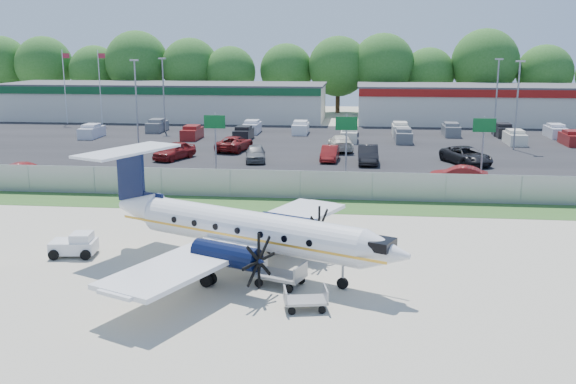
# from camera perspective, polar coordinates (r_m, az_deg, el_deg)

# --- Properties ---
(ground) EXTENTS (170.00, 170.00, 0.00)m
(ground) POSITION_cam_1_polar(r_m,az_deg,el_deg) (31.73, -1.17, -6.46)
(ground) COLOR #B6B09A
(ground) RESTS_ON ground
(grass_verge) EXTENTS (170.00, 4.00, 0.02)m
(grass_verge) POSITION_cam_1_polar(r_m,az_deg,el_deg) (43.16, 0.86, -1.20)
(grass_verge) COLOR #2D561E
(grass_verge) RESTS_ON ground
(access_road) EXTENTS (170.00, 8.00, 0.02)m
(access_road) POSITION_cam_1_polar(r_m,az_deg,el_deg) (49.95, 1.60, 0.74)
(access_road) COLOR black
(access_road) RESTS_ON ground
(parking_lot) EXTENTS (170.00, 32.00, 0.02)m
(parking_lot) POSITION_cam_1_polar(r_m,az_deg,el_deg) (70.58, 2.98, 4.30)
(parking_lot) COLOR black
(parking_lot) RESTS_ON ground
(perimeter_fence) EXTENTS (120.00, 0.06, 1.99)m
(perimeter_fence) POSITION_cam_1_polar(r_m,az_deg,el_deg) (44.88, 1.10, 0.65)
(perimeter_fence) COLOR gray
(perimeter_fence) RESTS_ON ground
(building_west) EXTENTS (46.40, 12.40, 5.24)m
(building_west) POSITION_cam_1_polar(r_m,az_deg,el_deg) (96.13, -10.80, 7.95)
(building_west) COLOR beige
(building_west) RESTS_ON ground
(building_east) EXTENTS (44.40, 12.40, 5.24)m
(building_east) POSITION_cam_1_polar(r_m,az_deg,el_deg) (94.63, 19.85, 7.34)
(building_east) COLOR beige
(building_east) RESTS_ON ground
(sign_left) EXTENTS (1.80, 0.26, 5.00)m
(sign_left) POSITION_cam_1_polar(r_m,az_deg,el_deg) (54.35, -6.51, 5.50)
(sign_left) COLOR gray
(sign_left) RESTS_ON ground
(sign_mid) EXTENTS (1.80, 0.26, 5.00)m
(sign_mid) POSITION_cam_1_polar(r_m,az_deg,el_deg) (53.05, 5.21, 5.35)
(sign_mid) COLOR gray
(sign_mid) RESTS_ON ground
(sign_right) EXTENTS (1.80, 0.26, 5.00)m
(sign_right) POSITION_cam_1_polar(r_m,az_deg,el_deg) (54.01, 17.01, 4.98)
(sign_right) COLOR gray
(sign_right) RESTS_ON ground
(flagpole_west) EXTENTS (1.06, 0.12, 10.00)m
(flagpole_west) POSITION_cam_1_polar(r_m,az_deg,el_deg) (93.69, -19.22, 9.19)
(flagpole_west) COLOR white
(flagpole_west) RESTS_ON ground
(flagpole_east) EXTENTS (1.06, 0.12, 10.00)m
(flagpole_east) POSITION_cam_1_polar(r_m,az_deg,el_deg) (91.68, -16.36, 9.32)
(flagpole_east) COLOR white
(flagpole_east) RESTS_ON ground
(light_pole_nw) EXTENTS (0.90, 0.35, 9.09)m
(light_pole_nw) POSITION_cam_1_polar(r_m,az_deg,el_deg) (71.96, -13.35, 8.33)
(light_pole_nw) COLOR gray
(light_pole_nw) RESTS_ON ground
(light_pole_ne) EXTENTS (0.90, 0.35, 9.09)m
(light_pole_ne) POSITION_cam_1_polar(r_m,az_deg,el_deg) (69.79, 19.71, 7.79)
(light_pole_ne) COLOR gray
(light_pole_ne) RESTS_ON ground
(light_pole_sw) EXTENTS (0.90, 0.35, 9.09)m
(light_pole_sw) POSITION_cam_1_polar(r_m,az_deg,el_deg) (81.44, -11.01, 8.93)
(light_pole_sw) COLOR gray
(light_pole_sw) RESTS_ON ground
(light_pole_se) EXTENTS (0.90, 0.35, 9.09)m
(light_pole_se) POSITION_cam_1_polar(r_m,az_deg,el_deg) (79.52, 18.07, 8.44)
(light_pole_se) COLOR gray
(light_pole_se) RESTS_ON ground
(tree_line) EXTENTS (112.00, 6.00, 14.00)m
(tree_line) POSITION_cam_1_polar(r_m,az_deg,el_deg) (104.29, 4.05, 7.06)
(tree_line) COLOR #245A1A
(tree_line) RESTS_ON ground
(aircraft) EXTENTS (16.75, 16.25, 5.22)m
(aircraft) POSITION_cam_1_polar(r_m,az_deg,el_deg) (30.63, -3.94, -3.25)
(aircraft) COLOR white
(aircraft) RESTS_ON ground
(pushback_tug) EXTENTS (2.37, 1.82, 1.20)m
(pushback_tug) POSITION_cam_1_polar(r_m,az_deg,el_deg) (34.60, -18.36, -4.48)
(pushback_tug) COLOR white
(pushback_tug) RESTS_ON ground
(baggage_cart_near) EXTENTS (2.48, 1.98, 1.13)m
(baggage_cart_near) POSITION_cam_1_polar(r_m,az_deg,el_deg) (28.87, -0.72, -7.34)
(baggage_cart_near) COLOR gray
(baggage_cart_near) RESTS_ON ground
(baggage_cart_far) EXTENTS (1.92, 1.38, 0.92)m
(baggage_cart_far) POSITION_cam_1_polar(r_m,az_deg,el_deg) (26.43, 1.57, -9.54)
(baggage_cart_far) COLOR gray
(baggage_cart_far) RESTS_ON ground
(cone_nose) EXTENTS (0.35, 0.35, 0.50)m
(cone_nose) POSITION_cam_1_polar(r_m,az_deg,el_deg) (33.43, 8.23, -5.15)
(cone_nose) COLOR #D54706
(cone_nose) RESTS_ON ground
(cone_starboard_wing) EXTENTS (0.34, 0.34, 0.49)m
(cone_starboard_wing) POSITION_cam_1_polar(r_m,az_deg,el_deg) (39.68, -0.53, -2.13)
(cone_starboard_wing) COLOR #D54706
(cone_starboard_wing) RESTS_ON ground
(road_car_west) EXTENTS (4.70, 1.65, 1.55)m
(road_car_west) POSITION_cam_1_polar(r_m,az_deg,el_deg) (54.34, -22.25, 0.76)
(road_car_west) COLOR maroon
(road_car_west) RESTS_ON ground
(road_car_mid) EXTENTS (4.64, 2.18, 1.47)m
(road_car_mid) POSITION_cam_1_polar(r_m,az_deg,el_deg) (51.29, 14.83, 0.62)
(road_car_mid) COLOR maroon
(road_car_mid) RESTS_ON ground
(parked_car_a) EXTENTS (3.60, 5.27, 1.66)m
(parked_car_a) POSITION_cam_1_polar(r_m,az_deg,el_deg) (61.71, -10.04, 2.87)
(parked_car_a) COLOR maroon
(parked_car_a) RESTS_ON ground
(parked_car_b) EXTENTS (2.48, 4.73, 1.54)m
(parked_car_b) POSITION_cam_1_polar(r_m,az_deg,el_deg) (59.77, -2.90, 2.73)
(parked_car_b) COLOR #595B5E
(parked_car_b) RESTS_ON ground
(parked_car_c) EXTENTS (1.69, 4.35, 1.41)m
(parked_car_c) POSITION_cam_1_polar(r_m,az_deg,el_deg) (60.14, 3.72, 2.78)
(parked_car_c) COLOR maroon
(parked_car_c) RESTS_ON ground
(parked_car_d) EXTENTS (1.86, 5.11, 1.68)m
(parked_car_d) POSITION_cam_1_polar(r_m,az_deg,el_deg) (59.11, 7.10, 2.53)
(parked_car_d) COLOR black
(parked_car_d) RESTS_ON ground
(parked_car_e) EXTENTS (4.72, 6.33, 1.60)m
(parked_car_e) POSITION_cam_1_polar(r_m,az_deg,el_deg) (60.44, 15.52, 2.39)
(parked_car_e) COLOR black
(parked_car_e) RESTS_ON ground
(parked_car_f) EXTENTS (3.48, 5.88, 1.53)m
(parked_car_f) POSITION_cam_1_polar(r_m,az_deg,el_deg) (66.00, -4.77, 3.67)
(parked_car_f) COLOR maroon
(parked_car_f) RESTS_ON ground
(parked_car_g) EXTENTS (2.94, 5.80, 1.62)m
(parked_car_g) POSITION_cam_1_polar(r_m,az_deg,el_deg) (66.12, 4.69, 3.69)
(parked_car_g) COLOR beige
(parked_car_g) RESTS_ON ground
(far_parking_rows) EXTENTS (56.00, 10.00, 1.60)m
(far_parking_rows) POSITION_cam_1_polar(r_m,az_deg,el_deg) (75.52, 3.19, 4.86)
(far_parking_rows) COLOR gray
(far_parking_rows) RESTS_ON ground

